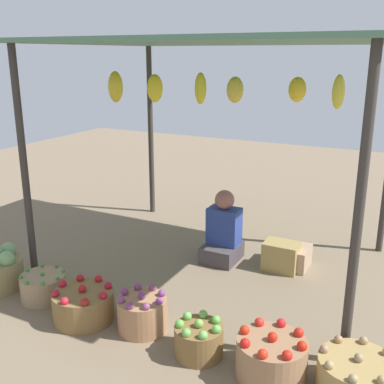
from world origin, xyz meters
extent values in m
plane|color=#7D6A53|center=(0.00, 0.00, 0.00)|extent=(14.00, 14.00, 0.00)
cylinder|color=#38332D|center=(-1.52, -1.13, 1.13)|extent=(0.07, 0.07, 2.25)
cylinder|color=#38332D|center=(1.52, -1.13, 1.13)|extent=(0.07, 0.07, 2.25)
cylinder|color=#38332D|center=(-1.52, 1.13, 1.13)|extent=(0.07, 0.07, 2.25)
cube|color=#4F7D5F|center=(0.00, 0.00, 2.27)|extent=(3.33, 2.56, 0.04)
ellipsoid|color=yellow|center=(-1.09, -0.21, 1.83)|extent=(0.15, 0.15, 0.32)
ellipsoid|color=yellow|center=(-0.62, -0.20, 1.83)|extent=(0.16, 0.16, 0.27)
ellipsoid|color=yellow|center=(-0.20, -0.01, 1.83)|extent=(0.12, 0.12, 0.31)
ellipsoid|color=gold|center=(0.17, -0.03, 1.83)|extent=(0.16, 0.16, 0.25)
ellipsoid|color=yellow|center=(0.69, 0.27, 1.83)|extent=(0.17, 0.17, 0.24)
ellipsoid|color=yellow|center=(1.09, 0.16, 1.83)|extent=(0.11, 0.11, 0.31)
cube|color=#463F43|center=(0.02, 0.08, 0.09)|extent=(0.36, 0.44, 0.18)
cube|color=navy|center=(0.02, 0.13, 0.38)|extent=(0.34, 0.22, 0.40)
sphere|color=#985E51|center=(0.02, 0.13, 0.67)|extent=(0.21, 0.21, 0.21)
sphere|color=#78A669|center=(-1.49, -1.47, 0.33)|extent=(0.15, 0.15, 0.15)
sphere|color=#7BA66F|center=(-1.65, -1.32, 0.33)|extent=(0.15, 0.15, 0.15)
cylinder|color=#9B7F5D|center=(-1.10, -1.43, 0.12)|extent=(0.41, 0.41, 0.23)
sphere|color=#418C2F|center=(-1.10, -1.43, 0.25)|extent=(0.04, 0.04, 0.04)
sphere|color=#318F26|center=(-0.91, -1.43, 0.24)|extent=(0.04, 0.04, 0.04)
sphere|color=#3A8B38|center=(-0.97, -1.30, 0.24)|extent=(0.04, 0.04, 0.04)
sphere|color=#3A8029|center=(-1.10, -1.25, 0.24)|extent=(0.04, 0.04, 0.04)
sphere|color=#3A9328|center=(-1.23, -1.30, 0.24)|extent=(0.04, 0.04, 0.04)
sphere|color=#37852E|center=(-1.28, -1.43, 0.24)|extent=(0.04, 0.04, 0.04)
sphere|color=#328733|center=(-1.23, -1.56, 0.24)|extent=(0.04, 0.04, 0.04)
sphere|color=#2F8D24|center=(-1.10, -1.62, 0.24)|extent=(0.04, 0.04, 0.04)
sphere|color=#318E32|center=(-0.97, -1.56, 0.24)|extent=(0.04, 0.04, 0.04)
cylinder|color=olive|center=(-0.55, -1.54, 0.13)|extent=(0.51, 0.51, 0.26)
sphere|color=#B01A1D|center=(-0.55, -1.54, 0.28)|extent=(0.07, 0.07, 0.07)
sphere|color=red|center=(-0.33, -1.54, 0.28)|extent=(0.07, 0.07, 0.07)
sphere|color=#AF172A|center=(-0.39, -1.39, 0.28)|extent=(0.07, 0.07, 0.07)
sphere|color=red|center=(-0.55, -1.32, 0.28)|extent=(0.07, 0.07, 0.07)
sphere|color=#AA191D|center=(-0.70, -1.39, 0.28)|extent=(0.07, 0.07, 0.07)
sphere|color=red|center=(-0.76, -1.54, 0.28)|extent=(0.07, 0.07, 0.07)
sphere|color=#AF1E2D|center=(-0.70, -1.69, 0.28)|extent=(0.07, 0.07, 0.07)
sphere|color=red|center=(-0.55, -1.76, 0.28)|extent=(0.07, 0.07, 0.07)
sphere|color=#AD201B|center=(-0.39, -1.69, 0.28)|extent=(0.07, 0.07, 0.07)
cylinder|color=#A5764F|center=(-0.02, -1.44, 0.14)|extent=(0.41, 0.41, 0.28)
sphere|color=#793778|center=(-0.02, -1.44, 0.30)|extent=(0.06, 0.06, 0.06)
sphere|color=#823D77|center=(0.14, -1.44, 0.29)|extent=(0.06, 0.06, 0.06)
sphere|color=#773B78|center=(0.10, -1.32, 0.29)|extent=(0.06, 0.06, 0.06)
sphere|color=#853F6B|center=(-0.02, -1.27, 0.29)|extent=(0.06, 0.06, 0.06)
sphere|color=#77356C|center=(-0.14, -1.32, 0.29)|extent=(0.06, 0.06, 0.06)
sphere|color=#7E2F6E|center=(-0.19, -1.44, 0.29)|extent=(0.06, 0.06, 0.06)
sphere|color=#804173|center=(-0.14, -1.55, 0.29)|extent=(0.06, 0.06, 0.06)
sphere|color=#803B67|center=(-0.02, -1.60, 0.29)|extent=(0.06, 0.06, 0.06)
sphere|color=#853F69|center=(0.10, -1.55, 0.29)|extent=(0.06, 0.06, 0.06)
cylinder|color=brown|center=(0.54, -1.53, 0.12)|extent=(0.37, 0.37, 0.24)
sphere|color=#75A845|center=(0.54, -1.53, 0.26)|extent=(0.07, 0.07, 0.07)
sphere|color=#66B450|center=(0.68, -1.53, 0.26)|extent=(0.07, 0.07, 0.07)
sphere|color=#61B543|center=(0.63, -1.42, 0.26)|extent=(0.07, 0.07, 0.07)
sphere|color=#6DAF4D|center=(0.51, -1.40, 0.26)|extent=(0.07, 0.07, 0.07)
sphere|color=#6BBA4F|center=(0.41, -1.47, 0.26)|extent=(0.07, 0.07, 0.07)
sphere|color=#61B240|center=(0.41, -1.60, 0.26)|extent=(0.07, 0.07, 0.07)
sphere|color=#69AD49|center=(0.51, -1.67, 0.26)|extent=(0.07, 0.07, 0.07)
sphere|color=#6FB451|center=(0.63, -1.65, 0.26)|extent=(0.07, 0.07, 0.07)
cylinder|color=#98704E|center=(1.10, -1.53, 0.14)|extent=(0.49, 0.49, 0.29)
sphere|color=red|center=(1.10, -1.53, 0.32)|extent=(0.07, 0.07, 0.07)
sphere|color=red|center=(1.30, -1.53, 0.31)|extent=(0.07, 0.07, 0.07)
sphere|color=red|center=(1.24, -1.39, 0.31)|extent=(0.07, 0.07, 0.07)
sphere|color=red|center=(1.10, -1.33, 0.31)|extent=(0.07, 0.07, 0.07)
sphere|color=red|center=(0.95, -1.39, 0.31)|extent=(0.07, 0.07, 0.07)
sphere|color=red|center=(0.89, -1.53, 0.31)|extent=(0.07, 0.07, 0.07)
sphere|color=red|center=(0.95, -1.67, 0.31)|extent=(0.07, 0.07, 0.07)
sphere|color=red|center=(1.10, -1.73, 0.31)|extent=(0.07, 0.07, 0.07)
sphere|color=red|center=(1.24, -1.67, 0.31)|extent=(0.07, 0.07, 0.07)
cylinder|color=#A5874F|center=(1.65, -1.44, 0.13)|extent=(0.51, 0.51, 0.26)
sphere|color=#947E5E|center=(1.65, -1.44, 0.28)|extent=(0.06, 0.06, 0.06)
sphere|color=#987D55|center=(1.65, -1.22, 0.28)|extent=(0.06, 0.06, 0.06)
sphere|color=#9E7650|center=(1.49, -1.29, 0.28)|extent=(0.06, 0.06, 0.06)
sphere|color=#9A765C|center=(1.43, -1.44, 0.28)|extent=(0.06, 0.06, 0.06)
sphere|color=tan|center=(1.49, -1.60, 0.28)|extent=(0.06, 0.06, 0.06)
sphere|color=#96895F|center=(1.65, -1.66, 0.28)|extent=(0.06, 0.06, 0.06)
sphere|color=#9C7F52|center=(1.80, -1.60, 0.28)|extent=(0.06, 0.06, 0.06)
cube|color=#A1874C|center=(0.66, 0.14, 0.15)|extent=(0.36, 0.25, 0.30)
cube|color=tan|center=(0.69, 0.27, 0.11)|extent=(0.44, 0.35, 0.23)
camera|label=1|loc=(1.87, -4.24, 2.17)|focal=43.81mm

